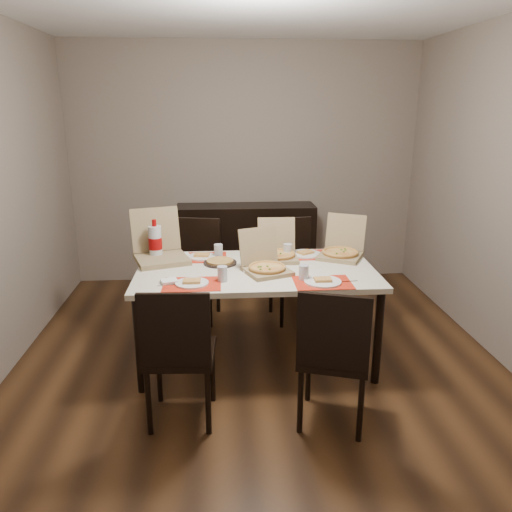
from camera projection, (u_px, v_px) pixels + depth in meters
name	position (u px, v px, depth m)	size (l,w,h in m)	color
ground	(258.00, 361.00, 3.97)	(3.80, 4.00, 0.02)	#462B15
room_walls	(254.00, 133.00, 3.88)	(3.84, 4.02, 2.62)	gray
sideboard	(246.00, 245.00, 5.54)	(1.50, 0.40, 0.90)	black
dining_table	(256.00, 277.00, 3.82)	(1.80, 1.00, 0.75)	beige
chair_near_left	(179.00, 351.00, 3.03)	(0.44, 0.44, 0.93)	black
chair_near_right	(334.00, 353.00, 3.01)	(0.53, 0.53, 0.93)	black
chair_far_left	(196.00, 264.00, 4.67)	(0.50, 0.50, 0.93)	black
chair_far_right	(293.00, 264.00, 4.69)	(0.49, 0.49, 0.93)	black
setting_near_left	(197.00, 280.00, 3.47)	(0.48, 0.30, 0.11)	red
setting_near_right	(318.00, 279.00, 3.50)	(0.46, 0.30, 0.11)	red
setting_far_left	(204.00, 255.00, 4.07)	(0.49, 0.30, 0.11)	red
setting_far_right	(301.00, 253.00, 4.12)	(0.48, 0.30, 0.11)	red
napkin_loose	(254.00, 272.00, 3.69)	(0.12, 0.11, 0.02)	white
pizza_box_center	(265.00, 265.00, 3.71)	(0.41, 0.43, 0.31)	#88744F
pizza_box_right	(341.00, 250.00, 4.07)	(0.45, 0.47, 0.33)	#88744F
pizza_box_left	(160.00, 252.00, 3.99)	(0.51, 0.54, 0.39)	#88744F
pizza_box_extra	(278.00, 252.00, 4.03)	(0.31, 0.35, 0.31)	#88744F
faina_plate	(220.00, 262.00, 3.91)	(0.26, 0.26, 0.03)	black
dip_bowl	(266.00, 260.00, 3.97)	(0.11, 0.11, 0.03)	white
soda_bottle	(155.00, 242.00, 4.00)	(0.11, 0.11, 0.32)	silver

